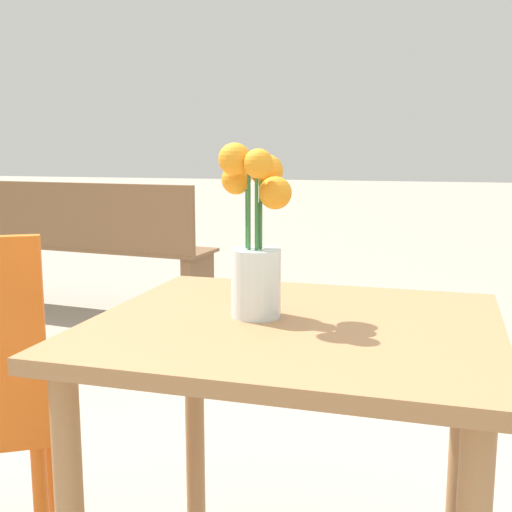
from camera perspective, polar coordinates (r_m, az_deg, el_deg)
name	(u,v)px	position (r m, az deg, el deg)	size (l,w,h in m)	color
table_front	(294,380)	(1.30, 3.38, -10.95)	(0.80, 0.72, 0.72)	#9E7047
flower_vase	(256,245)	(1.26, -0.02, 0.98)	(0.15, 0.15, 0.34)	silver
bench_near	(70,242)	(4.19, -16.17, 1.19)	(1.85, 0.55, 0.85)	brown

